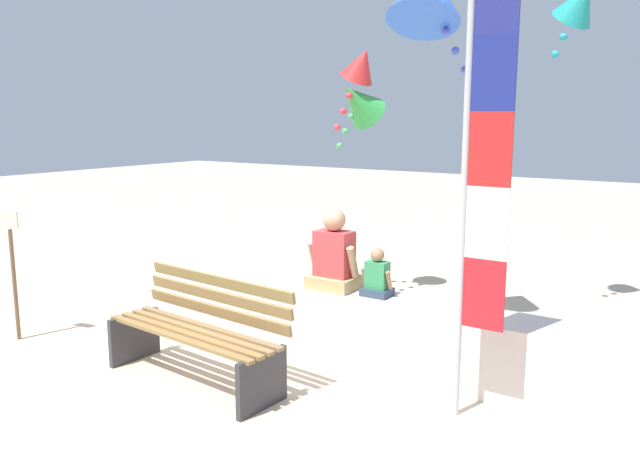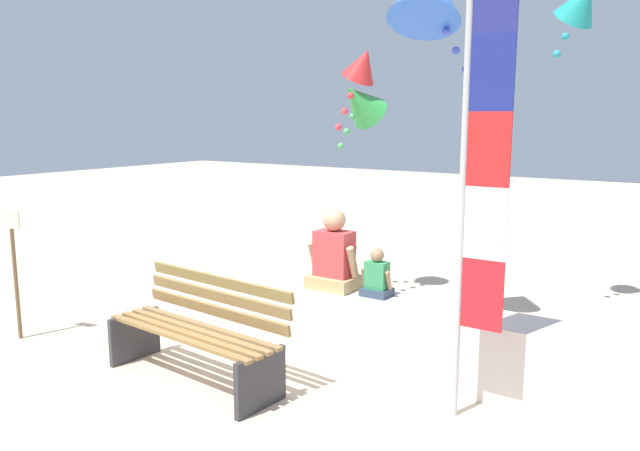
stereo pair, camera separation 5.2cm
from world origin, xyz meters
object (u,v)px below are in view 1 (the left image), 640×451
at_px(flag_banner, 480,169).
at_px(kite_red, 361,66).
at_px(kite_teal, 580,3).
at_px(kite_green, 357,101).
at_px(person_adult, 334,257).
at_px(person_child, 377,277).
at_px(sign_post, 13,264).
at_px(park_bench, 199,332).

distance_m(flag_banner, kite_red, 3.30).
distance_m(kite_teal, kite_green, 2.59).
xyz_separation_m(person_adult, person_child, (0.46, 0.00, -0.13)).
height_order(person_adult, sign_post, person_adult).
xyz_separation_m(kite_teal, kite_green, (-2.30, -0.66, -0.99)).
relative_size(kite_red, sign_post, 0.76).
distance_m(park_bench, flag_banner, 2.72).
relative_size(park_bench, sign_post, 1.34).
xyz_separation_m(park_bench, person_adult, (0.63, 1.18, 0.52)).
bearing_deg(park_bench, person_child, 47.17).
bearing_deg(person_adult, person_child, 0.05).
distance_m(person_adult, sign_post, 3.26).
height_order(person_adult, flag_banner, flag_banner).
distance_m(flag_banner, sign_post, 4.69).
bearing_deg(person_adult, park_bench, -118.08).
bearing_deg(kite_red, flag_banner, -44.68).
xyz_separation_m(person_child, kite_green, (-1.17, 1.64, 1.63)).
bearing_deg(kite_teal, person_child, -116.11).
height_order(person_adult, kite_green, kite_green).
xyz_separation_m(flag_banner, kite_green, (-2.29, 2.22, 0.55)).
xyz_separation_m(park_bench, sign_post, (-2.26, -0.31, 0.37)).
bearing_deg(sign_post, person_child, 23.95).
relative_size(person_adult, kite_red, 0.76).
xyz_separation_m(person_adult, kite_teal, (1.59, 2.29, 2.49)).
height_order(kite_red, kite_green, kite_red).
bearing_deg(flag_banner, kite_green, 135.84).
bearing_deg(sign_post, park_bench, 7.80).
bearing_deg(kite_teal, kite_green, -164.04).
height_order(park_bench, person_child, person_child).
xyz_separation_m(kite_red, kite_teal, (2.25, 0.66, 0.59)).
bearing_deg(kite_green, person_child, -54.38).
relative_size(person_adult, kite_green, 0.84).
height_order(person_child, flag_banner, flag_banner).
bearing_deg(kite_red, park_bench, -89.28).
relative_size(kite_teal, sign_post, 0.65).
relative_size(flag_banner, kite_red, 3.30).
bearing_deg(person_child, kite_teal, 63.89).
distance_m(kite_red, kite_teal, 2.42).
bearing_deg(sign_post, kite_green, 55.08).
relative_size(kite_red, kite_green, 1.10).
height_order(park_bench, flag_banner, flag_banner).
relative_size(kite_green, sign_post, 0.69).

